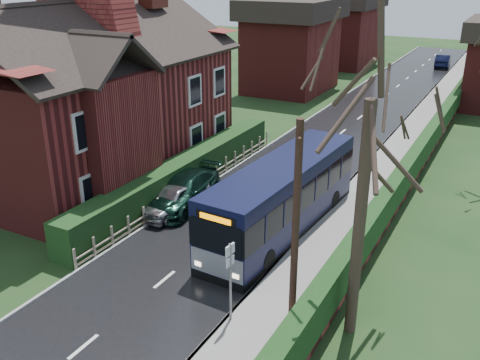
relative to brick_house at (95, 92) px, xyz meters
The scene contains 17 objects.
ground 10.87m from the brick_house, 28.67° to the right, with size 140.00×140.00×0.00m, color #29431C.
road 11.07m from the brick_house, 30.89° to the left, with size 6.00×100.00×0.02m, color black.
pavement 14.64m from the brick_house, 21.92° to the left, with size 2.50×100.00×0.14m, color slate.
kerb_right 13.59m from the brick_house, 23.91° to the left, with size 0.12×100.00×0.14m, color gray.
kerb_left 8.85m from the brick_house, 42.59° to the left, with size 0.12×100.00×0.10m, color gray.
front_hedge 6.02m from the brick_house, ahead, with size 1.20×16.00×1.60m, color black.
picket_fence 6.83m from the brick_house, ahead, with size 0.10×16.00×0.90m, color tan, non-canonical shape.
right_wall_hedge 15.80m from the brick_house, 19.77° to the left, with size 0.60×50.00×1.80m.
brick_house is the anchor object (origin of this frame).
bus 11.29m from the brick_house, ahead, with size 2.82×9.84×2.95m.
car_silver 7.29m from the brick_house, 18.65° to the right, with size 1.53×3.80×1.30m, color #B0AFB4.
car_green 6.99m from the brick_house, 11.61° to the right, with size 2.00×4.93×1.43m, color black.
car_distant 42.59m from the brick_house, 75.35° to the left, with size 1.41×4.03×1.33m, color black.
bus_stop_sign 14.47m from the brick_house, 33.09° to the right, with size 0.09×0.42×2.75m.
telegraph_pole 15.16m from the brick_house, 26.50° to the right, with size 0.38×0.80×6.45m.
tree_right_near 16.86m from the brick_house, 22.65° to the right, with size 4.70×4.70×10.14m.
tree_house_side 11.87m from the brick_house, 104.84° to the left, with size 4.68×4.68×10.64m.
Camera 1 is at (9.84, -14.87, 10.28)m, focal length 40.00 mm.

